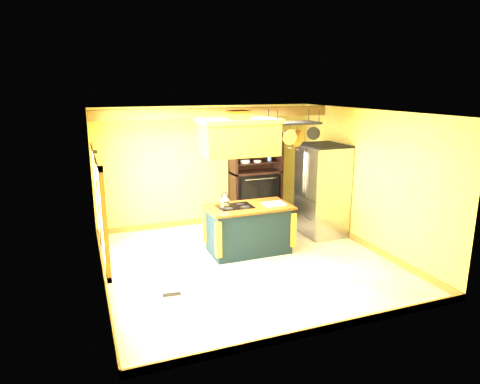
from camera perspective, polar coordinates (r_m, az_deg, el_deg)
floor at (r=7.90m, az=0.98°, el=-9.34°), size 5.00×5.00×0.00m
ceiling at (r=7.26m, az=1.07°, el=10.61°), size 5.00×5.00×0.00m
wall_back at (r=9.78m, az=-4.44°, el=3.49°), size 5.00×0.02×2.70m
wall_front at (r=5.32m, az=11.13°, el=-5.83°), size 5.00×0.02×2.70m
wall_left at (r=6.96m, az=-18.46°, el=-1.55°), size 0.02×5.00×2.70m
wall_right at (r=8.69m, az=16.53°, el=1.61°), size 0.02×5.00×2.70m
ceiling_beam at (r=8.86m, az=-3.10°, el=10.51°), size 5.00×0.15×0.20m
window_near at (r=6.18m, az=-17.80°, el=-2.96°), size 0.06×1.06×1.56m
window_far at (r=7.53m, az=-18.46°, el=-0.01°), size 0.06×1.06×1.56m
kitchen_island at (r=8.21m, az=1.13°, el=-4.89°), size 1.61×0.90×1.11m
range_hood at (r=7.75m, az=-0.17°, el=7.48°), size 1.44×0.82×0.80m
pot_rack at (r=8.19m, az=7.15°, el=8.48°), size 1.01×0.48×0.72m
refrigerator at (r=9.27m, az=10.86°, el=0.03°), size 0.82×0.98×1.91m
hutch at (r=10.04m, az=2.00°, el=0.74°), size 1.18×0.54×2.09m
floor_register at (r=6.85m, az=-9.09°, el=-13.33°), size 0.29×0.15×0.01m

